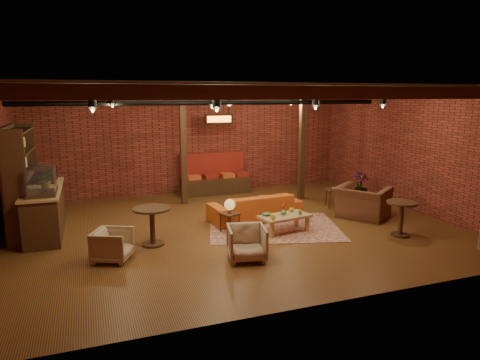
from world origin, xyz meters
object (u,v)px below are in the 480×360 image
object	(u,v)px
side_table_lamp	(230,207)
round_table_left	(152,220)
sofa	(255,207)
armchair_right	(363,197)
armchair_a	(112,244)
plant_tall	(362,159)
armchair_b	(247,241)
side_table_book	(335,190)
round_table_right	(401,213)
coffee_table	(284,217)

from	to	relation	value
side_table_lamp	round_table_left	xyz separation A→B (m)	(-1.76, -0.25, -0.05)
sofa	round_table_left	bearing A→B (deg)	15.60
armchair_right	sofa	bearing A→B (deg)	40.12
armchair_a	plant_tall	bearing A→B (deg)	-47.03
round_table_left	armchair_right	distance (m)	5.30
sofa	armchair_a	bearing A→B (deg)	19.81
side_table_lamp	armchair_b	distance (m)	1.67
armchair_b	side_table_book	bearing A→B (deg)	49.47
armchair_right	round_table_right	distance (m)	1.51
armchair_b	round_table_left	bearing A→B (deg)	149.92
sofa	armchair_b	bearing A→B (deg)	60.38
sofa	armchair_right	bearing A→B (deg)	160.56
round_table_right	plant_tall	world-z (taller)	plant_tall
plant_tall	sofa	bearing A→B (deg)	-166.08
coffee_table	side_table_book	xyz separation A→B (m)	(2.27, 1.54, 0.12)
sofa	round_table_left	world-z (taller)	round_table_left
sofa	plant_tall	distance (m)	3.93
side_table_book	armchair_right	bearing A→B (deg)	-84.10
round_table_right	sofa	bearing A→B (deg)	139.08
side_table_lamp	armchair_b	world-z (taller)	side_table_lamp
plant_tall	armchair_right	bearing A→B (deg)	-123.44
round_table_right	coffee_table	bearing A→B (deg)	154.47
side_table_lamp	armchair_a	bearing A→B (deg)	-161.82
side_table_book	plant_tall	distance (m)	1.49
armchair_a	side_table_book	world-z (taller)	armchair_a
side_table_lamp	round_table_left	distance (m)	1.77
armchair_a	armchair_right	distance (m)	6.19
armchair_b	armchair_right	xyz separation A→B (m)	(3.75, 1.66, 0.18)
coffee_table	plant_tall	distance (m)	4.11
armchair_b	plant_tall	bearing A→B (deg)	46.30
round_table_left	armchair_a	bearing A→B (deg)	-144.06
round_table_left	armchair_right	xyz separation A→B (m)	(5.29, 0.26, -0.00)
side_table_lamp	side_table_book	size ratio (longest dim) A/B	1.36
armchair_a	armchair_b	size ratio (longest dim) A/B	0.93
coffee_table	side_table_lamp	bearing A→B (deg)	160.94
armchair_a	round_table_right	distance (m)	6.08
round_table_left	armchair_b	xyz separation A→B (m)	(1.54, -1.39, -0.18)
armchair_b	side_table_book	world-z (taller)	armchair_b
round_table_right	side_table_lamp	bearing A→B (deg)	156.57
round_table_right	plant_tall	xyz separation A→B (m)	(1.16, 3.14, 0.70)
coffee_table	armchair_a	xyz separation A→B (m)	(-3.74, -0.45, -0.02)
sofa	side_table_book	distance (m)	2.57
armchair_a	plant_tall	size ratio (longest dim) A/B	0.27
round_table_left	armchair_b	size ratio (longest dim) A/B	1.11
side_table_lamp	plant_tall	world-z (taller)	plant_tall
sofa	side_table_lamp	size ratio (longest dim) A/B	2.94
side_table_lamp	plant_tall	xyz separation A→B (m)	(4.61, 1.64, 0.63)
side_table_lamp	round_table_right	bearing A→B (deg)	-23.43
armchair_a	side_table_book	xyz separation A→B (m)	(6.01, 1.99, 0.14)
armchair_right	side_table_lamp	bearing A→B (deg)	55.32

